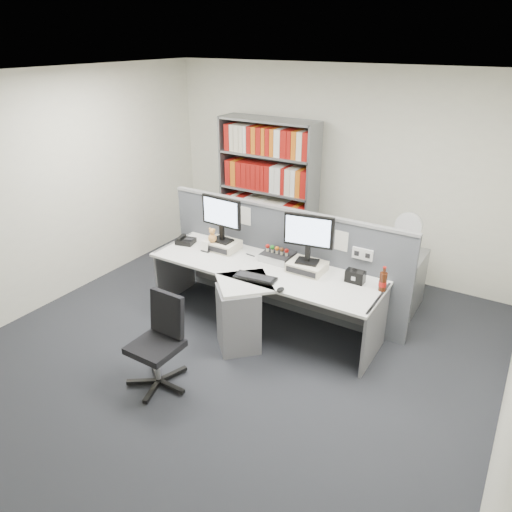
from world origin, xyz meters
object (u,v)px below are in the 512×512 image
Objects in this scene: filing_cabinet at (401,281)px; shelving_unit at (268,193)px; monitor_right at (309,235)px; desk_calendar at (206,247)px; speaker at (355,276)px; mouse at (280,290)px; office_chair at (160,339)px; desktop_pc at (278,256)px; desk_fan at (408,229)px; monitor_left at (221,215)px; desk_phone at (185,241)px; desk at (253,297)px; keyboard at (255,278)px; cola_bottle at (383,282)px.

shelving_unit is at bearing 167.93° from filing_cabinet.
monitor_right is 1.29m from desk_calendar.
speaker is at bearing -103.39° from filing_cabinet.
mouse is 0.12× the size of office_chair.
mouse is at bearing -17.83° from desk_calendar.
filing_cabinet is at bearing 63.17° from mouse.
desktop_pc is at bearing -56.06° from shelving_unit.
desk_fan reaches higher than speaker.
monitor_left is 0.42m from desk_calendar.
desk_phone is at bearing -168.34° from monitor_left.
speaker is at bearing 3.38° from desk_phone.
desk_fan is at bearing 49.38° from desk.
monitor_left is (-0.66, 0.38, 0.68)m from desk.
keyboard is 1.89m from filing_cabinet.
speaker is at bearing -2.91° from desktop_pc.
shelving_unit is 2.86× the size of filing_cabinet.
office_chair reaches higher than desktop_pc.
shelving_unit is at bearing 93.82° from desk_calendar.
keyboard is 1.89× the size of desk_phone.
monitor_left is 0.76× the size of filing_cabinet.
desk_fan reaches higher than mouse.
shelving_unit reaches higher than desk_phone.
speaker is (0.55, 0.57, 0.04)m from mouse.
keyboard is 0.23× the size of shelving_unit.
desk is at bearing -16.11° from desk_calendar.
filing_cabinet is at bearing 28.58° from monitor_left.
cola_bottle reaches higher than filing_cabinet.
office_chair is (-1.56, -1.52, -0.34)m from cola_bottle.
office_chair is (-0.74, -1.51, -0.67)m from monitor_right.
desktop_pc is at bearing 169.55° from monitor_right.
desk_calendar is (-0.79, 0.23, 0.32)m from desk.
desk is 0.55m from desktop_pc.
office_chair is (-0.35, -1.59, -0.29)m from desktop_pc.
shelving_unit is at bearing 115.96° from desk.
monitor_left is at bearing -179.94° from cola_bottle.
cola_bottle is at bearing -3.36° from desktop_pc.
desk_calendar is 0.18× the size of filing_cabinet.
monitor_right is 1.50m from filing_cabinet.
office_chair is at bearing -120.82° from desk_fan.
shelving_unit reaches higher than cola_bottle.
desk_calendar is 0.14× the size of office_chair.
monitor_right reaches higher than cola_bottle.
monitor_right is at bearing -126.98° from filing_cabinet.
mouse reaches higher than filing_cabinet.
monitor_right is at bearing -47.66° from shelving_unit.
desktop_pc is at bearing 92.74° from keyboard.
mouse is 1.79m from filing_cabinet.
monitor_right reaches higher than filing_cabinet.
shelving_unit is 3.92× the size of desk_fan.
desk_calendar is (-0.83, -0.23, 0.01)m from desktop_pc.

